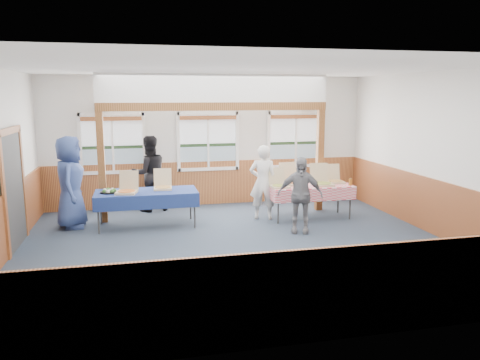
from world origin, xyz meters
The scene contains 30 objects.
floor centered at (0.00, 0.00, 0.00)m, with size 8.00×8.00×0.00m, color #272F40.
ceiling centered at (0.00, 0.00, 3.20)m, with size 8.00×8.00×0.00m, color white.
wall_back centered at (0.00, 3.50, 1.60)m, with size 8.00×8.00×0.00m, color silver.
wall_front centered at (0.00, -3.50, 1.60)m, with size 8.00×8.00×0.00m, color silver.
wall_right centered at (4.00, 0.00, 1.60)m, with size 8.00×8.00×0.00m, color silver.
wainscot_back centered at (0.00, 3.48, 0.55)m, with size 7.98×0.05×1.10m, color brown.
wainscot_front centered at (0.00, -3.48, 0.55)m, with size 7.98×0.05×1.10m, color brown.
wainscot_left centered at (-3.98, 0.00, 0.55)m, with size 0.05×6.98×1.10m, color brown.
wainscot_right centered at (3.98, 0.00, 0.55)m, with size 0.05×6.98×1.10m, color brown.
cased_opening centered at (-3.96, 0.90, 1.05)m, with size 0.06×1.30×2.10m, color #343434.
window_left centered at (-2.30, 3.46, 1.68)m, with size 1.56×0.10×1.46m.
window_mid centered at (0.00, 3.46, 1.68)m, with size 1.56×0.10×1.46m.
window_right centered at (2.30, 3.46, 1.68)m, with size 1.56×0.10×1.46m.
post_left centered at (-2.50, 2.30, 1.20)m, with size 0.15×0.15×2.40m, color #573413.
post_right centered at (2.50, 2.30, 1.20)m, with size 0.15×0.15×2.40m, color #573413.
cross_beam centered at (0.00, 2.30, 2.49)m, with size 5.15×0.18×0.18m, color #573413.
table_left centered at (-1.59, 1.74, 0.71)m, with size 2.27×1.47×0.76m.
table_right centered at (2.01, 1.62, 0.70)m, with size 2.02×1.43×0.76m.
pizza_box_a centered at (-1.98, 1.63, 0.82)m, with size 0.49×0.56×0.43m.
pizza_box_b centered at (-1.23, 1.90, 0.82)m, with size 0.41×0.49×0.41m.
pizza_box_c centered at (1.26, 1.52, 0.82)m, with size 0.39×0.47×0.40m.
pizza_box_d centered at (1.65, 1.81, 0.83)m, with size 0.51×0.58×0.47m.
pizza_box_e centered at (2.26, 1.54, 0.83)m, with size 0.44×0.53×0.46m.
pizza_box_f centered at (2.66, 1.76, 0.82)m, with size 0.39×0.47×0.41m.
veggie_tray centered at (-2.34, 1.74, 0.79)m, with size 0.37×0.37×0.09m.
drink_glass centered at (2.86, 1.37, 0.83)m, with size 0.07×0.07×0.15m, color #A7601B.
woman_white centered at (0.96, 1.78, 0.83)m, with size 0.61×0.40×1.67m, color silver.
woman_black centered at (-1.48, 3.10, 0.90)m, with size 0.88×0.68×1.80m, color black.
man_blue centered at (-3.12, 2.01, 0.96)m, with size 0.94×0.61×1.92m, color #334781.
person_grey centered at (1.41, 0.62, 0.77)m, with size 0.90×0.38×1.54m, color slate.
Camera 1 is at (-1.79, -8.04, 2.74)m, focal length 35.00 mm.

